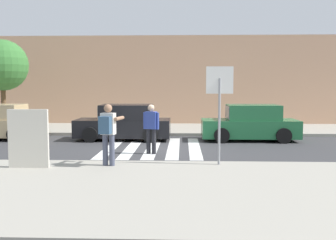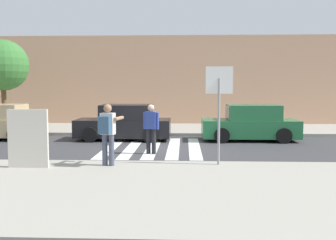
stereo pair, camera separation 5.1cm
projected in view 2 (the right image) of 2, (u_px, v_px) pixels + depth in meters
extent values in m
plane|color=#38383A|center=(152.00, 148.00, 14.93)|extent=(120.00, 120.00, 0.00)
cube|color=#9E998C|center=(130.00, 189.00, 8.75)|extent=(60.00, 6.00, 0.14)
cube|color=#9E998C|center=(162.00, 129.00, 20.89)|extent=(60.00, 4.80, 0.14)
cube|color=tan|center=(165.00, 81.00, 25.05)|extent=(56.00, 4.00, 5.30)
cube|color=silver|center=(112.00, 147.00, 15.19)|extent=(0.44, 5.20, 0.01)
cube|color=silver|center=(132.00, 147.00, 15.16)|extent=(0.44, 5.20, 0.01)
cube|color=silver|center=(153.00, 147.00, 15.13)|extent=(0.44, 5.20, 0.01)
cube|color=silver|center=(174.00, 147.00, 15.09)|extent=(0.44, 5.20, 0.01)
cube|color=silver|center=(194.00, 148.00, 15.06)|extent=(0.44, 5.20, 0.01)
cylinder|color=gray|center=(219.00, 122.00, 11.07)|extent=(0.07, 0.07, 2.44)
cube|color=white|center=(219.00, 80.00, 10.98)|extent=(0.76, 0.03, 0.76)
cube|color=red|center=(219.00, 80.00, 11.00)|extent=(0.66, 0.02, 0.66)
cylinder|color=#474C60|center=(105.00, 150.00, 11.03)|extent=(0.15, 0.15, 0.88)
cylinder|color=#474C60|center=(111.00, 150.00, 10.98)|extent=(0.15, 0.15, 0.88)
cube|color=silver|center=(108.00, 124.00, 10.94)|extent=(0.42, 0.31, 0.60)
sphere|color=#A37556|center=(108.00, 108.00, 10.90)|extent=(0.23, 0.23, 0.23)
cylinder|color=#A37556|center=(103.00, 118.00, 11.20)|extent=(0.22, 0.59, 0.10)
cylinder|color=#A37556|center=(119.00, 118.00, 11.08)|extent=(0.22, 0.59, 0.10)
cube|color=black|center=(113.00, 117.00, 11.31)|extent=(0.16, 0.13, 0.10)
cube|color=#335170|center=(105.00, 125.00, 10.72)|extent=(0.35, 0.26, 0.48)
cylinder|color=#232328|center=(148.00, 141.00, 13.71)|extent=(0.15, 0.15, 0.88)
cylinder|color=#232328|center=(154.00, 141.00, 13.65)|extent=(0.15, 0.15, 0.88)
cube|color=#33479E|center=(151.00, 120.00, 13.61)|extent=(0.43, 0.34, 0.60)
sphere|color=beige|center=(151.00, 108.00, 13.58)|extent=(0.23, 0.23, 0.23)
cylinder|color=#33479E|center=(145.00, 121.00, 13.69)|extent=(0.10, 0.10, 0.58)
cylinder|color=#33479E|center=(158.00, 121.00, 13.54)|extent=(0.10, 0.10, 0.58)
cube|color=slate|center=(19.00, 112.00, 17.36)|extent=(0.10, 1.50, 0.51)
cylinder|color=black|center=(15.00, 134.00, 16.59)|extent=(0.64, 0.22, 0.64)
cylinder|color=black|center=(31.00, 130.00, 18.28)|extent=(0.64, 0.22, 0.64)
cube|color=black|center=(123.00, 128.00, 17.23)|extent=(4.10, 1.70, 0.76)
cube|color=black|center=(127.00, 112.00, 17.16)|extent=(2.20, 1.56, 0.64)
cube|color=slate|center=(102.00, 112.00, 17.21)|extent=(0.10, 1.50, 0.54)
cube|color=slate|center=(149.00, 112.00, 17.12)|extent=(0.10, 1.50, 0.51)
cylinder|color=black|center=(90.00, 135.00, 16.46)|extent=(0.64, 0.22, 0.64)
cylinder|color=black|center=(99.00, 130.00, 18.15)|extent=(0.64, 0.22, 0.64)
cylinder|color=black|center=(151.00, 135.00, 16.35)|extent=(0.64, 0.22, 0.64)
cylinder|color=black|center=(154.00, 130.00, 18.04)|extent=(0.64, 0.22, 0.64)
cube|color=#236B3D|center=(249.00, 128.00, 17.00)|extent=(4.10, 1.70, 0.76)
cube|color=#236B3D|center=(253.00, 112.00, 16.94)|extent=(2.20, 1.56, 0.64)
cube|color=slate|center=(228.00, 112.00, 16.98)|extent=(0.10, 1.50, 0.54)
cube|color=slate|center=(276.00, 112.00, 16.90)|extent=(0.10, 1.50, 0.51)
cylinder|color=black|center=(222.00, 135.00, 16.23)|extent=(0.64, 0.22, 0.64)
cylinder|color=black|center=(218.00, 131.00, 17.92)|extent=(0.64, 0.22, 0.64)
cylinder|color=black|center=(284.00, 136.00, 16.12)|extent=(0.64, 0.22, 0.64)
cylinder|color=black|center=(274.00, 131.00, 17.82)|extent=(0.64, 0.22, 0.64)
cylinder|color=brown|center=(4.00, 105.00, 19.65)|extent=(0.24, 0.24, 2.49)
sphere|color=#387533|center=(3.00, 65.00, 19.47)|extent=(2.53, 2.53, 2.53)
cube|color=beige|center=(28.00, 139.00, 10.69)|extent=(1.10, 0.10, 1.60)
cube|color=#5199B2|center=(29.00, 138.00, 10.74)|extent=(0.96, 0.02, 1.46)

